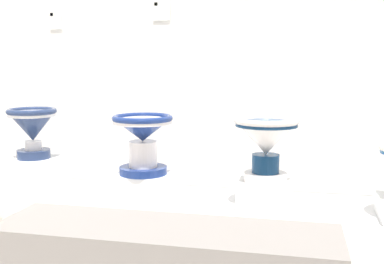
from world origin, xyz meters
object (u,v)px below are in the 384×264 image
antique_toilet_leftmost (32,126)px  antique_toilet_central_ornate (143,135)px  plinth_block_slender_white (265,195)px  info_placard_second (161,10)px  info_placard_first (56,20)px  antique_toilet_slender_white (266,139)px  plinth_block_central_ornate (143,187)px  plinth_block_leftmost (35,175)px

antique_toilet_leftmost → antique_toilet_central_ornate: (0.84, -0.06, -0.03)m
plinth_block_slender_white → info_placard_second: size_ratio=2.30×
info_placard_first → info_placard_second: size_ratio=0.95×
antique_toilet_leftmost → antique_toilet_slender_white: bearing=-1.6°
antique_toilet_leftmost → plinth_block_central_ornate: (0.84, -0.06, -0.38)m
plinth_block_leftmost → plinth_block_slender_white: bearing=-1.6°
info_placard_first → plinth_block_leftmost: bearing=-90.3°
antique_toilet_slender_white → plinth_block_slender_white: bearing=0.0°
plinth_block_slender_white → info_placard_first: info_placard_first is taller
plinth_block_central_ornate → info_placard_first: bearing=151.5°
info_placard_second → info_placard_first: bearing=-180.0°
plinth_block_central_ornate → info_placard_first: size_ratio=2.58×
plinth_block_leftmost → antique_toilet_leftmost: bearing=-90.0°
antique_toilet_slender_white → info_placard_second: (-0.80, 0.44, 0.85)m
antique_toilet_leftmost → plinth_block_slender_white: 1.69m
antique_toilet_central_ornate → plinth_block_slender_white: size_ratio=1.18×
plinth_block_leftmost → antique_toilet_leftmost: size_ratio=1.03×
antique_toilet_leftmost → info_placard_second: bearing=24.9°
plinth_block_slender_white → plinth_block_leftmost: bearing=178.4°
plinth_block_central_ornate → info_placard_first: info_placard_first is taller
plinth_block_central_ornate → plinth_block_slender_white: size_ratio=1.07×
antique_toilet_leftmost → plinth_block_leftmost: bearing=90.0°
plinth_block_leftmost → info_placard_first: bearing=89.7°
plinth_block_slender_white → plinth_block_central_ornate: bearing=-178.8°
plinth_block_leftmost → plinth_block_slender_white: 1.64m
antique_toilet_leftmost → antique_toilet_slender_white: 1.64m
plinth_block_leftmost → info_placard_first: info_placard_first is taller
info_placard_second → plinth_block_leftmost: bearing=-155.1°
plinth_block_leftmost → plinth_block_slender_white: size_ratio=1.08×
plinth_block_slender_white → antique_toilet_slender_white: antique_toilet_slender_white is taller
antique_toilet_slender_white → info_placard_second: bearing=151.3°
plinth_block_slender_white → antique_toilet_slender_white: size_ratio=0.83×
antique_toilet_leftmost → antique_toilet_central_ornate: bearing=-4.3°
plinth_block_central_ornate → antique_toilet_central_ornate: bearing=0.0°
antique_toilet_leftmost → info_placard_second: 1.24m
antique_toilet_slender_white → antique_toilet_leftmost: bearing=178.4°
antique_toilet_leftmost → antique_toilet_slender_white: (1.64, -0.05, -0.03)m
plinth_block_leftmost → antique_toilet_slender_white: bearing=-1.6°
plinth_block_central_ornate → info_placard_second: bearing=89.5°
antique_toilet_leftmost → info_placard_first: (0.00, 0.39, 0.77)m
plinth_block_slender_white → antique_toilet_leftmost: bearing=178.4°
plinth_block_leftmost → plinth_block_central_ornate: plinth_block_leftmost is taller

